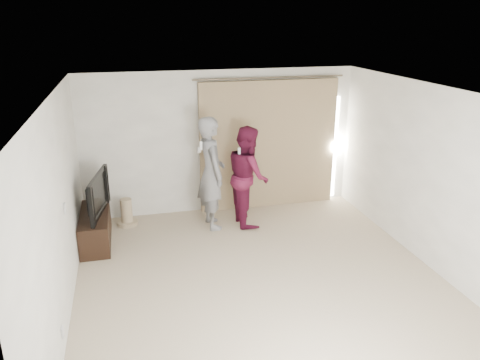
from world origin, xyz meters
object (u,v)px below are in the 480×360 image
object	(u,v)px
tv	(92,195)
person_man	(211,173)
tv_console	(96,228)
person_woman	(248,176)

from	to	relation	value
tv	person_man	size ratio (longest dim) A/B	0.59
tv_console	tv	bearing A→B (deg)	0.00
tv	person_woman	xyz separation A→B (m)	(2.59, 0.18, 0.05)
tv_console	tv	world-z (taller)	tv
tv	person_man	distance (m)	1.96
tv_console	person_woman	bearing A→B (deg)	3.88
person_woman	tv_console	bearing A→B (deg)	-176.12
person_woman	tv	bearing A→B (deg)	-176.12
tv	person_man	bearing A→B (deg)	-74.19
tv	person_man	xyz separation A→B (m)	(1.94, 0.18, 0.14)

